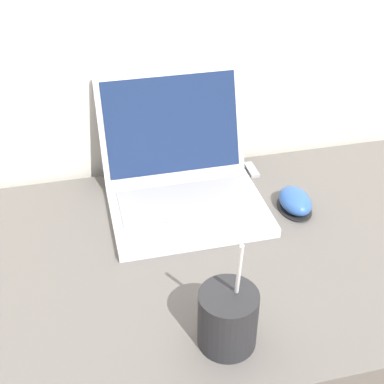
{
  "coord_description": "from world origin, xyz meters",
  "views": [
    {
      "loc": [
        -0.2,
        -0.42,
        1.43
      ],
      "look_at": [
        -0.0,
        0.39,
        0.85
      ],
      "focal_mm": 50.0,
      "sensor_mm": 36.0,
      "label": 1
    }
  ],
  "objects_px": {
    "laptop": "(181,178)",
    "drink_cup": "(228,317)",
    "usb_stick": "(251,170)",
    "computer_mouse": "(295,202)"
  },
  "relations": [
    {
      "from": "laptop",
      "to": "drink_cup",
      "type": "xyz_separation_m",
      "value": [
        -0.01,
        -0.39,
        -0.0
      ]
    },
    {
      "from": "laptop",
      "to": "usb_stick",
      "type": "bearing_deg",
      "value": 20.94
    },
    {
      "from": "drink_cup",
      "to": "usb_stick",
      "type": "height_order",
      "value": "drink_cup"
    },
    {
      "from": "computer_mouse",
      "to": "laptop",
      "type": "bearing_deg",
      "value": 157.65
    },
    {
      "from": "laptop",
      "to": "drink_cup",
      "type": "distance_m",
      "value": 0.39
    },
    {
      "from": "drink_cup",
      "to": "computer_mouse",
      "type": "relative_size",
      "value": 2.19
    },
    {
      "from": "laptop",
      "to": "usb_stick",
      "type": "xyz_separation_m",
      "value": [
        0.18,
        0.07,
        -0.05
      ]
    },
    {
      "from": "usb_stick",
      "to": "drink_cup",
      "type": "bearing_deg",
      "value": -113.21
    },
    {
      "from": "laptop",
      "to": "computer_mouse",
      "type": "height_order",
      "value": "laptop"
    },
    {
      "from": "laptop",
      "to": "computer_mouse",
      "type": "bearing_deg",
      "value": -22.35
    }
  ]
}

